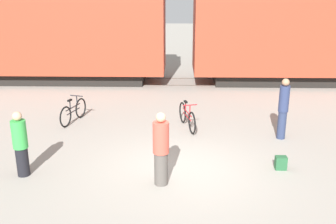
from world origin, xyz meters
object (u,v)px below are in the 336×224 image
object	(u,v)px
person_in_red	(161,149)
backpack	(281,163)
freight_train	(179,17)
person_in_navy	(283,108)
bicycle_black	(73,112)
bicycle_maroon	(187,117)
person_in_green	(20,144)

from	to	relation	value
person_in_red	backpack	bearing A→B (deg)	-113.13
freight_train	person_in_navy	distance (m)	8.13
bicycle_black	person_in_red	size ratio (longest dim) A/B	0.95
person_in_red	backpack	world-z (taller)	person_in_red
bicycle_maroon	person_in_green	size ratio (longest dim) A/B	1.07
freight_train	bicycle_maroon	bearing A→B (deg)	-87.70
person_in_red	person_in_green	world-z (taller)	person_in_red
freight_train	person_in_green	distance (m)	10.76
person_in_red	bicycle_maroon	bearing A→B (deg)	-49.08
bicycle_black	backpack	world-z (taller)	bicycle_black
bicycle_maroon	person_in_navy	distance (m)	2.99
bicycle_maroon	person_in_green	xyz separation A→B (m)	(-4.04, -3.44, 0.44)
freight_train	bicycle_maroon	xyz separation A→B (m)	(0.26, -6.39, -2.64)
freight_train	bicycle_maroon	size ratio (longest dim) A/B	30.63
freight_train	backpack	distance (m)	10.10
person_in_red	person_in_green	xyz separation A→B (m)	(-3.36, 0.36, -0.06)
freight_train	backpack	size ratio (longest dim) A/B	156.78
bicycle_black	person_in_navy	bearing A→B (deg)	-11.30
person_in_green	person_in_navy	distance (m)	7.32
person_in_navy	backpack	world-z (taller)	person_in_navy
freight_train	bicycle_black	distance (m)	7.39
person_in_navy	bicycle_black	bearing A→B (deg)	-116.63
bicycle_maroon	person_in_red	xyz separation A→B (m)	(-0.68, -3.80, 0.49)
bicycle_maroon	person_in_navy	world-z (taller)	person_in_navy
bicycle_black	bicycle_maroon	world-z (taller)	bicycle_maroon
person_in_navy	person_in_green	bearing A→B (deg)	-84.57
freight_train	person_in_red	world-z (taller)	freight_train
bicycle_maroon	person_in_red	bearing A→B (deg)	-100.11
bicycle_black	backpack	xyz separation A→B (m)	(6.09, -3.43, -0.20)
person_in_navy	backpack	bearing A→B (deg)	-29.25
freight_train	person_in_red	bearing A→B (deg)	-92.37
freight_train	person_in_red	distance (m)	10.42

